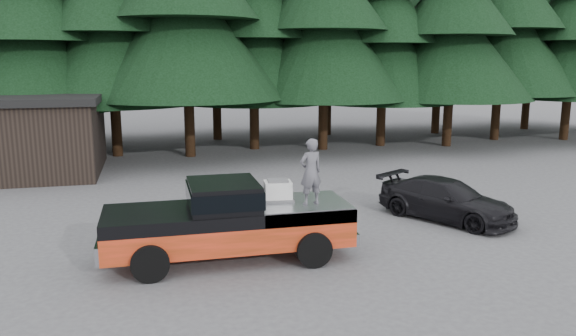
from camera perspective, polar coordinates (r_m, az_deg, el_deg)
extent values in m
plane|color=#48484A|center=(14.33, -1.52, -8.40)|extent=(120.00, 120.00, 0.00)
cube|color=black|center=(13.37, -6.57, -2.65)|extent=(1.66, 1.90, 0.59)
cube|color=silver|center=(13.85, -1.04, -2.38)|extent=(0.71, 0.61, 0.45)
imported|color=#54535A|center=(13.36, 2.32, -0.37)|extent=(0.66, 0.51, 1.60)
imported|color=black|center=(17.51, 15.78, -3.11)|extent=(3.62, 4.48, 1.22)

